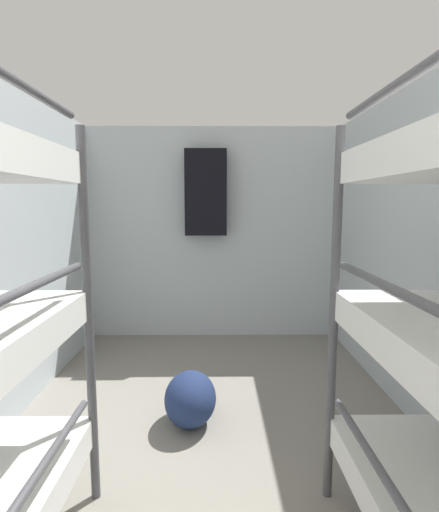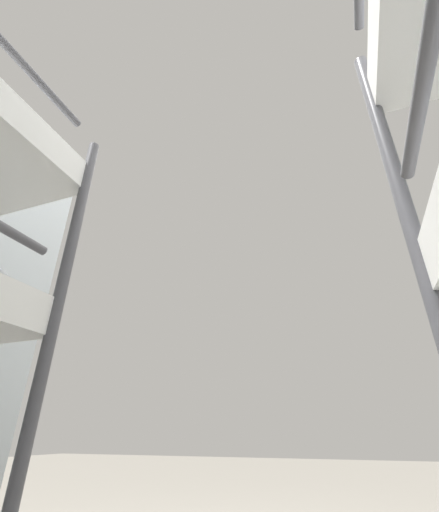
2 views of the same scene
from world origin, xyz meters
name	(u,v)px [view 1 (image 1 of 2)]	position (x,y,z in m)	size (l,w,h in m)	color
wall_back	(214,234)	(0.00, 4.89, 1.15)	(2.83, 0.06, 2.29)	silver
duffel_bag	(190,398)	(-0.15, 3.04, 0.17)	(0.35, 0.47, 0.35)	navy
hanging_coat	(206,193)	(-0.08, 4.74, 1.59)	(0.44, 0.12, 0.90)	black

